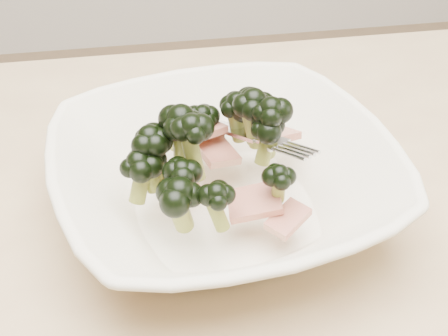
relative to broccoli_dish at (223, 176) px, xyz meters
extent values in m
cube|color=tan|center=(-0.03, -0.06, -0.06)|extent=(1.20, 0.80, 0.04)
imported|color=white|center=(0.00, 0.00, 0.00)|extent=(0.34, 0.34, 0.07)
cylinder|color=olive|center=(-0.04, -0.03, 0.01)|extent=(0.02, 0.02, 0.03)
ellipsoid|color=black|center=(-0.04, -0.03, 0.03)|extent=(0.03, 0.03, 0.02)
cylinder|color=olive|center=(-0.01, 0.06, 0.01)|extent=(0.02, 0.02, 0.03)
ellipsoid|color=black|center=(-0.01, 0.06, 0.03)|extent=(0.03, 0.03, 0.03)
cylinder|color=olive|center=(0.04, -0.04, 0.01)|extent=(0.01, 0.02, 0.03)
ellipsoid|color=black|center=(0.04, -0.04, 0.03)|extent=(0.03, 0.03, 0.02)
cylinder|color=olive|center=(0.03, 0.02, 0.03)|extent=(0.02, 0.02, 0.05)
ellipsoid|color=black|center=(0.03, 0.02, 0.06)|extent=(0.04, 0.04, 0.03)
cylinder|color=olive|center=(0.04, 0.00, 0.03)|extent=(0.02, 0.03, 0.05)
ellipsoid|color=black|center=(0.04, 0.00, 0.06)|extent=(0.04, 0.04, 0.03)
cylinder|color=olive|center=(-0.03, -0.01, 0.03)|extent=(0.02, 0.02, 0.05)
ellipsoid|color=black|center=(-0.03, -0.01, 0.06)|extent=(0.03, 0.03, 0.03)
cylinder|color=olive|center=(0.04, 0.06, 0.01)|extent=(0.02, 0.02, 0.04)
ellipsoid|color=black|center=(0.04, 0.06, 0.04)|extent=(0.04, 0.04, 0.03)
cylinder|color=olive|center=(0.02, 0.06, 0.02)|extent=(0.02, 0.02, 0.04)
ellipsoid|color=black|center=(0.02, 0.06, 0.04)|extent=(0.04, 0.04, 0.03)
cylinder|color=olive|center=(-0.01, -0.06, 0.01)|extent=(0.02, 0.02, 0.03)
ellipsoid|color=black|center=(-0.01, -0.06, 0.03)|extent=(0.03, 0.03, 0.02)
cylinder|color=olive|center=(-0.06, 0.00, 0.01)|extent=(0.02, 0.02, 0.03)
ellipsoid|color=black|center=(-0.06, 0.00, 0.03)|extent=(0.03, 0.03, 0.03)
cylinder|color=olive|center=(-0.03, 0.01, 0.03)|extent=(0.02, 0.02, 0.04)
ellipsoid|color=black|center=(-0.03, 0.01, 0.06)|extent=(0.04, 0.04, 0.03)
cylinder|color=olive|center=(-0.03, 0.04, 0.02)|extent=(0.01, 0.01, 0.03)
ellipsoid|color=black|center=(-0.03, 0.04, 0.04)|extent=(0.03, 0.03, 0.02)
cylinder|color=olive|center=(0.04, 0.00, 0.03)|extent=(0.02, 0.02, 0.04)
ellipsoid|color=black|center=(0.04, 0.00, 0.05)|extent=(0.03, 0.03, 0.03)
cylinder|color=olive|center=(-0.04, -0.05, 0.01)|extent=(0.02, 0.03, 0.04)
ellipsoid|color=black|center=(-0.04, -0.05, 0.03)|extent=(0.04, 0.04, 0.03)
cylinder|color=olive|center=(-0.03, 0.06, 0.00)|extent=(0.02, 0.02, 0.03)
ellipsoid|color=black|center=(-0.03, 0.06, 0.02)|extent=(0.03, 0.03, 0.03)
cylinder|color=olive|center=(-0.06, 0.01, 0.02)|extent=(0.02, 0.02, 0.05)
ellipsoid|color=black|center=(-0.06, 0.01, 0.04)|extent=(0.04, 0.04, 0.03)
cylinder|color=olive|center=(-0.07, -0.01, 0.01)|extent=(0.02, 0.02, 0.04)
ellipsoid|color=black|center=(-0.07, -0.01, 0.03)|extent=(0.04, 0.04, 0.03)
cube|color=maroon|center=(0.00, 0.04, 0.00)|extent=(0.05, 0.06, 0.01)
cube|color=maroon|center=(-0.01, 0.05, 0.02)|extent=(0.05, 0.05, 0.01)
cube|color=maroon|center=(0.05, 0.04, 0.01)|extent=(0.05, 0.05, 0.02)
cube|color=maroon|center=(0.02, -0.04, 0.00)|extent=(0.05, 0.04, 0.02)
cube|color=maroon|center=(0.04, -0.06, 0.00)|extent=(0.04, 0.04, 0.01)
cube|color=maroon|center=(-0.04, 0.01, 0.00)|extent=(0.03, 0.04, 0.02)
cube|color=maroon|center=(-0.02, 0.06, 0.00)|extent=(0.06, 0.05, 0.02)
camera|label=1|loc=(-0.07, -0.43, 0.34)|focal=50.00mm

